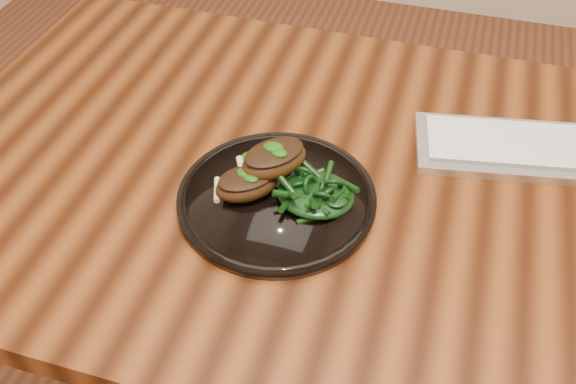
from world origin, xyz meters
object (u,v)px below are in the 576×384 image
object	(u,v)px
lamb_chop_front	(246,183)
keyboard	(566,151)
desk	(437,235)
plate	(277,198)
greens_heap	(316,191)

from	to	relation	value
lamb_chop_front	keyboard	bearing A→B (deg)	28.28
desk	plate	bearing A→B (deg)	-160.36
plate	greens_heap	bearing A→B (deg)	5.19
desk	greens_heap	distance (m)	0.22
keyboard	greens_heap	bearing A→B (deg)	-147.15
desk	lamb_chop_front	size ratio (longest dim) A/B	15.10
plate	lamb_chop_front	size ratio (longest dim) A/B	2.64
plate	lamb_chop_front	distance (m)	0.05
plate	keyboard	bearing A→B (deg)	29.58
greens_heap	keyboard	distance (m)	0.40
greens_heap	desk	bearing A→B (deg)	23.78
desk	lamb_chop_front	bearing A→B (deg)	-161.17
keyboard	lamb_chop_front	bearing A→B (deg)	-151.72
plate	greens_heap	distance (m)	0.06
desk	plate	size ratio (longest dim) A/B	5.72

